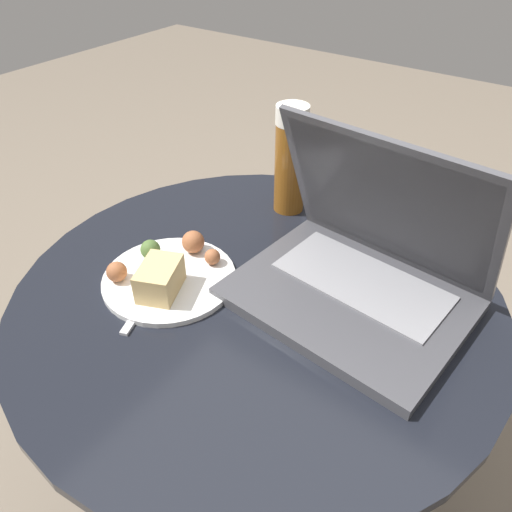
{
  "coord_description": "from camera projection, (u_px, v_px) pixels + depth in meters",
  "views": [
    {
      "loc": [
        0.34,
        -0.48,
        1.06
      ],
      "look_at": [
        0.0,
        -0.0,
        0.61
      ],
      "focal_mm": 35.0,
      "sensor_mm": 36.0,
      "label": 1
    }
  ],
  "objects": [
    {
      "name": "ground_plane",
      "position": [
        257.0,
        474.0,
        1.11
      ],
      "size": [
        6.0,
        6.0,
        0.0
      ],
      "primitive_type": "plane",
      "color": "#726656"
    },
    {
      "name": "table",
      "position": [
        257.0,
        343.0,
        0.85
      ],
      "size": [
        0.76,
        0.76,
        0.54
      ],
      "color": "#9E9EA3",
      "rests_on": "ground_plane"
    },
    {
      "name": "napkin",
      "position": [
        168.0,
        285.0,
        0.79
      ],
      "size": [
        0.19,
        0.17,
        0.0
      ],
      "color": "white",
      "rests_on": "table"
    },
    {
      "name": "laptop",
      "position": [
        361.0,
        267.0,
        0.74
      ],
      "size": [
        0.36,
        0.29,
        0.26
      ],
      "color": "#47474C",
      "rests_on": "table"
    },
    {
      "name": "beer_glass",
      "position": [
        290.0,
        160.0,
        0.91
      ],
      "size": [
        0.06,
        0.06,
        0.2
      ],
      "color": "brown",
      "rests_on": "table"
    },
    {
      "name": "snack_plate",
      "position": [
        167.0,
        273.0,
        0.79
      ],
      "size": [
        0.21,
        0.21,
        0.06
      ],
      "color": "white",
      "rests_on": "table"
    },
    {
      "name": "fork",
      "position": [
        151.0,
        292.0,
        0.77
      ],
      "size": [
        0.07,
        0.16,
        0.0
      ],
      "color": "silver",
      "rests_on": "table"
    }
  ]
}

